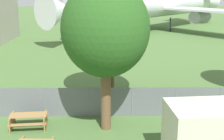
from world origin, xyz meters
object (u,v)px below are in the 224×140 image
(tree_far_right, at_px, (110,27))
(tree_behind_benches, at_px, (105,30))
(airplane, at_px, (154,4))
(portable_cabin, at_px, (214,136))
(picnic_bench_open_grass, at_px, (29,119))

(tree_far_right, bearing_deg, tree_behind_benches, -92.77)
(airplane, bearing_deg, portable_cabin, 37.89)
(portable_cabin, bearing_deg, airplane, 80.58)
(airplane, xyz_separation_m, portable_cabin, (-3.31, -41.79, -3.15))
(tree_behind_benches, bearing_deg, airplane, 78.40)
(portable_cabin, height_order, tree_behind_benches, tree_behind_benches)
(tree_behind_benches, bearing_deg, picnic_bench_open_grass, 178.44)
(airplane, height_order, picnic_bench_open_grass, airplane)
(picnic_bench_open_grass, relative_size, tree_behind_benches, 0.27)
(picnic_bench_open_grass, bearing_deg, portable_cabin, -23.27)
(picnic_bench_open_grass, distance_m, tree_far_right, 7.77)
(airplane, relative_size, picnic_bench_open_grass, 17.32)
(tree_behind_benches, bearing_deg, portable_cabin, -38.56)
(portable_cabin, bearing_deg, tree_behind_benches, 136.55)
(tree_far_right, bearing_deg, picnic_bench_open_grass, -132.80)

